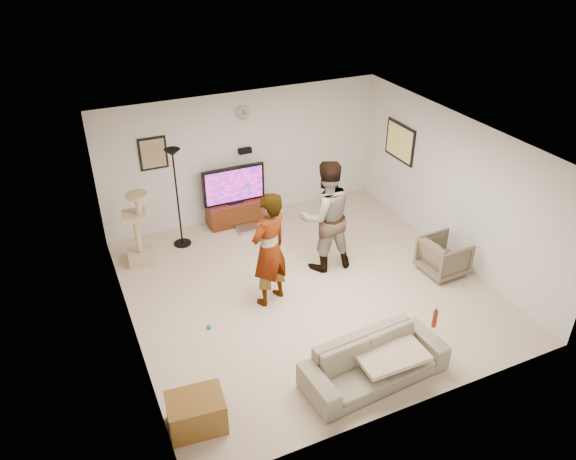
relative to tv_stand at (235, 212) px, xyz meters
name	(u,v)px	position (x,y,z in m)	size (l,w,h in m)	color
floor	(306,288)	(0.32, -2.50, -0.24)	(5.50, 5.50, 0.02)	tan
ceiling	(310,142)	(0.32, -2.50, 2.28)	(5.50, 5.50, 0.02)	white
wall_back	(244,156)	(0.32, 0.25, 1.02)	(5.50, 0.04, 2.50)	silver
wall_front	(416,330)	(0.32, -5.25, 1.02)	(5.50, 0.04, 2.50)	silver
wall_left	(123,262)	(-2.43, -2.50, 1.02)	(0.04, 5.50, 2.50)	silver
wall_right	(454,187)	(3.07, -2.50, 1.02)	(0.04, 5.50, 2.50)	silver
wall_clock	(243,113)	(0.32, 0.22, 1.87)	(0.26, 0.26, 0.04)	silver
wall_speaker	(245,151)	(0.32, 0.19, 1.15)	(0.25, 0.10, 0.10)	black
picture_back	(153,153)	(-1.38, 0.23, 1.37)	(0.42, 0.03, 0.52)	#8A7551
picture_right	(400,142)	(3.05, -0.90, 1.27)	(0.03, 0.78, 0.62)	#FCF079
tv_stand	(235,212)	(0.00, 0.00, 0.00)	(1.09, 0.45, 0.45)	#3F1A0A
console_box	(248,229)	(0.10, -0.40, -0.19)	(0.40, 0.30, 0.07)	#B6B6B6
tv	(234,185)	(0.00, 0.00, 0.59)	(1.21, 0.08, 0.72)	black
tv_screen	(235,186)	(0.00, -0.04, 0.59)	(1.11, 0.01, 0.63)	#FB1666
floor_lamp	(178,199)	(-1.16, -0.36, 0.70)	(0.32, 0.32, 1.85)	black
cat_tree	(136,228)	(-1.97, -0.63, 0.44)	(0.43, 0.43, 1.34)	tan
person_left	(269,250)	(-0.34, -2.56, 0.71)	(0.68, 0.45, 1.87)	#8D91A3
person_right	(325,216)	(0.87, -2.05, 0.74)	(0.94, 0.74, 1.94)	#2C4F82
sofa	(375,362)	(0.24, -4.66, 0.05)	(1.92, 0.75, 0.56)	#79705C
throw_blanket	(388,352)	(0.44, -4.66, 0.15)	(0.90, 0.70, 0.06)	beige
beer_bottle	(435,319)	(1.12, -4.66, 0.46)	(0.06, 0.06, 0.25)	#5A2413
armchair	(444,256)	(2.60, -3.06, 0.09)	(0.68, 0.70, 0.64)	brown
side_table	(196,413)	(-2.08, -4.45, -0.01)	(0.66, 0.50, 0.44)	brown
toy_ball	(209,327)	(-1.43, -2.83, -0.19)	(0.07, 0.07, 0.07)	#006F93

